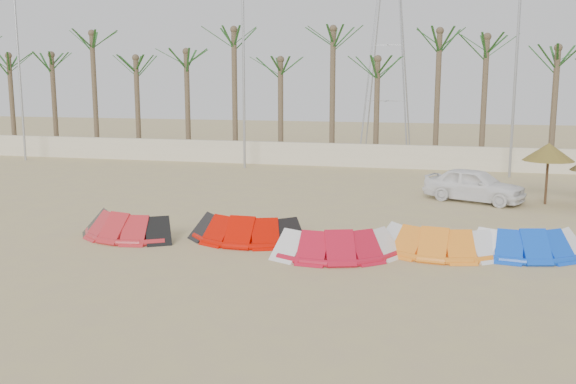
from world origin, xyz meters
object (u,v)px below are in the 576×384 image
(kite_red_left, at_px, (130,223))
(parasol_left, at_px, (549,152))
(kite_blue, at_px, (528,241))
(kite_red_mid, at_px, (249,227))
(kite_red_right, at_px, (339,241))
(car, at_px, (474,185))
(kite_orange, at_px, (436,238))

(kite_red_left, relative_size, parasol_left, 1.45)
(kite_blue, bearing_deg, parasol_left, 79.28)
(kite_red_mid, bearing_deg, kite_red_right, -19.89)
(kite_blue, height_order, car, car)
(kite_orange, distance_m, kite_blue, 2.54)
(parasol_left, bearing_deg, kite_orange, -115.54)
(kite_red_mid, relative_size, kite_blue, 1.03)
(parasol_left, bearing_deg, kite_red_right, -125.35)
(kite_red_left, xyz_separation_m, parasol_left, (13.42, 8.81, 1.66))
(kite_red_right, distance_m, parasol_left, 11.64)
(kite_orange, xyz_separation_m, parasol_left, (4.03, 8.45, 1.66))
(kite_red_mid, distance_m, kite_red_right, 3.18)
(kite_red_left, relative_size, kite_red_right, 0.94)
(parasol_left, distance_m, car, 3.07)
(kite_red_left, distance_m, kite_red_right, 6.78)
(kite_orange, distance_m, parasol_left, 9.51)
(kite_red_right, relative_size, kite_blue, 1.10)
(kite_blue, distance_m, car, 8.05)
(kite_red_right, bearing_deg, kite_red_left, 175.03)
(kite_orange, bearing_deg, parasol_left, 64.46)
(kite_red_left, height_order, kite_red_mid, same)
(kite_red_mid, bearing_deg, kite_blue, 1.78)
(kite_red_right, bearing_deg, parasol_left, 54.65)
(kite_red_left, distance_m, kite_red_mid, 3.80)
(kite_red_left, relative_size, kite_blue, 1.03)
(kite_red_left, xyz_separation_m, kite_red_mid, (3.77, 0.49, 0.00))
(kite_red_left, relative_size, kite_red_mid, 0.99)
(kite_red_mid, xyz_separation_m, kite_red_right, (2.99, -1.08, -0.00))
(kite_red_right, bearing_deg, kite_orange, 19.86)
(kite_blue, xyz_separation_m, parasol_left, (1.53, 8.06, 1.66))
(kite_red_mid, bearing_deg, kite_red_left, -172.54)
(kite_red_left, bearing_deg, kite_red_mid, 7.46)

